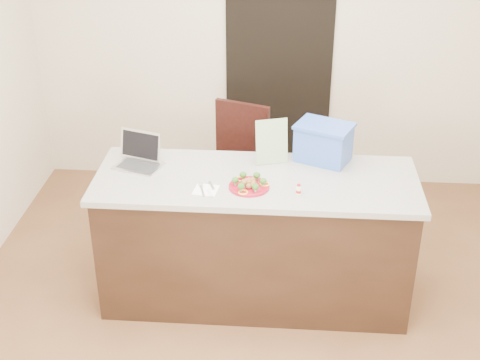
# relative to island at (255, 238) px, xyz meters

# --- Properties ---
(ground) EXTENTS (4.00, 4.00, 0.00)m
(ground) POSITION_rel_island_xyz_m (0.00, -0.25, -0.46)
(ground) COLOR brown
(ground) RESTS_ON ground
(room_shell) EXTENTS (4.00, 4.00, 4.00)m
(room_shell) POSITION_rel_island_xyz_m (0.00, -0.25, 1.16)
(room_shell) COLOR white
(room_shell) RESTS_ON ground
(doorway) EXTENTS (0.90, 0.02, 2.00)m
(doorway) POSITION_rel_island_xyz_m (0.10, 1.73, 0.54)
(doorway) COLOR black
(doorway) RESTS_ON ground
(island) EXTENTS (2.06, 0.76, 0.92)m
(island) POSITION_rel_island_xyz_m (0.00, 0.00, 0.00)
(island) COLOR black
(island) RESTS_ON ground
(plate) EXTENTS (0.25, 0.25, 0.02)m
(plate) POSITION_rel_island_xyz_m (-0.04, -0.13, 0.47)
(plate) COLOR maroon
(plate) RESTS_ON island
(meatballs) EXTENTS (0.10, 0.10, 0.04)m
(meatballs) POSITION_rel_island_xyz_m (-0.04, -0.13, 0.49)
(meatballs) COLOR brown
(meatballs) RESTS_ON plate
(broccoli) EXTENTS (0.22, 0.19, 0.04)m
(broccoli) POSITION_rel_island_xyz_m (-0.04, -0.13, 0.51)
(broccoli) COLOR #1D4913
(broccoli) RESTS_ON plate
(pepper_rings) EXTENTS (0.22, 0.23, 0.01)m
(pepper_rings) POSITION_rel_island_xyz_m (-0.04, -0.13, 0.48)
(pepper_rings) COLOR yellow
(pepper_rings) RESTS_ON plate
(napkin) EXTENTS (0.16, 0.16, 0.01)m
(napkin) POSITION_rel_island_xyz_m (-0.30, -0.18, 0.46)
(napkin) COLOR white
(napkin) RESTS_ON island
(fork) EXTENTS (0.05, 0.17, 0.00)m
(fork) POSITION_rel_island_xyz_m (-0.32, -0.17, 0.47)
(fork) COLOR #BCBBC0
(fork) RESTS_ON napkin
(knife) EXTENTS (0.05, 0.19, 0.01)m
(knife) POSITION_rel_island_xyz_m (-0.27, -0.20, 0.47)
(knife) COLOR silver
(knife) RESTS_ON napkin
(yogurt_bottle) EXTENTS (0.03, 0.03, 0.07)m
(yogurt_bottle) POSITION_rel_island_xyz_m (0.27, -0.19, 0.49)
(yogurt_bottle) COLOR silver
(yogurt_bottle) RESTS_ON island
(laptop) EXTENTS (0.34, 0.32, 0.21)m
(laptop) POSITION_rel_island_xyz_m (-0.78, 0.14, 0.51)
(laptop) COLOR silver
(laptop) RESTS_ON island
(leaflet) EXTENTS (0.22, 0.11, 0.30)m
(leaflet) POSITION_rel_island_xyz_m (0.09, 0.22, 0.61)
(leaflet) COLOR silver
(leaflet) RESTS_ON island
(blue_box) EXTENTS (0.43, 0.38, 0.26)m
(blue_box) POSITION_rel_island_xyz_m (0.43, 0.29, 0.59)
(blue_box) COLOR #3155B2
(blue_box) RESTS_ON island
(chair) EXTENTS (0.57, 0.58, 1.01)m
(chair) POSITION_rel_island_xyz_m (-0.16, 0.94, 0.11)
(chair) COLOR black
(chair) RESTS_ON ground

